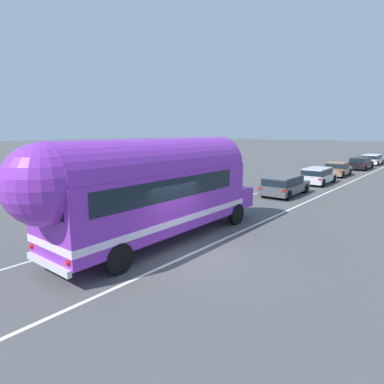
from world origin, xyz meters
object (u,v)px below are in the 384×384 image
object	(u,v)px
car_lead	(284,184)
car_fifth	(372,159)
car_fourth	(361,162)
painted_bus	(150,187)
car_third	(337,169)
car_second	(318,175)

from	to	relation	value
car_lead	car_fifth	distance (m)	27.03
car_lead	car_fourth	size ratio (longest dim) A/B	0.96
painted_bus	car_fourth	bearing A→B (deg)	89.64
car_third	car_fifth	xyz separation A→B (m)	(0.38, 14.28, 0.07)
car_second	car_third	world-z (taller)	same
car_lead	car_fifth	bearing A→B (deg)	89.48
car_fourth	car_fifth	distance (m)	6.62
car_third	car_lead	bearing A→B (deg)	-89.42
car_fourth	car_fifth	size ratio (longest dim) A/B	1.06
painted_bus	car_fourth	xyz separation A→B (m)	(0.21, 33.08, -1.51)
car_fourth	car_fifth	world-z (taller)	same
car_third	car_fourth	world-z (taller)	same
car_lead	car_second	xyz separation A→B (m)	(0.09, 6.50, -0.00)
car_lead	car_fourth	world-z (taller)	same
painted_bus	car_fifth	bearing A→B (deg)	89.82
car_third	car_fifth	size ratio (longest dim) A/B	0.97
car_second	car_fourth	bearing A→B (deg)	89.03
car_fourth	painted_bus	bearing A→B (deg)	-90.36
painted_bus	car_fourth	size ratio (longest dim) A/B	2.41
car_fifth	car_second	bearing A→B (deg)	-90.44
car_second	car_third	distance (m)	6.25
car_fourth	car_third	bearing A→B (deg)	-93.41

